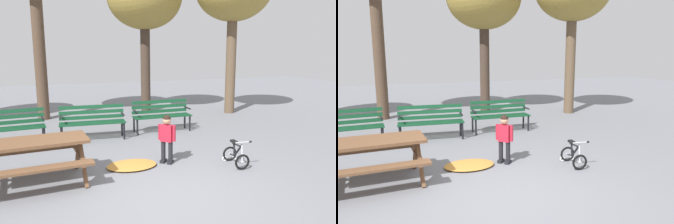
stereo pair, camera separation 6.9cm
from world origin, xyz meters
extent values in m
plane|color=slate|center=(0.00, 0.00, 0.00)|extent=(36.00, 36.00, 0.00)
cube|color=brown|center=(-1.89, 1.15, 0.74)|extent=(1.85, 0.88, 0.05)
cube|color=brown|center=(-1.85, 0.60, 0.45)|extent=(1.81, 0.36, 0.04)
cube|color=brown|center=(-1.93, 1.70, 0.45)|extent=(1.81, 0.36, 0.04)
cube|color=brown|center=(-1.09, 0.95, 0.36)|extent=(0.10, 0.57, 0.76)
cube|color=brown|center=(-1.13, 1.45, 0.36)|extent=(0.10, 0.57, 0.76)
cube|color=brown|center=(-1.11, 1.20, 0.42)|extent=(0.15, 1.10, 0.04)
cube|color=#144728|center=(-2.45, 3.83, 0.44)|extent=(1.60, 0.18, 0.03)
cube|color=#144728|center=(-2.45, 3.71, 0.44)|extent=(1.60, 0.18, 0.03)
cube|color=#144728|center=(-2.44, 3.59, 0.44)|extent=(1.60, 0.18, 0.03)
cube|color=#144728|center=(-2.43, 3.47, 0.44)|extent=(1.60, 0.18, 0.03)
cube|color=#144728|center=(-2.46, 3.87, 0.54)|extent=(1.60, 0.15, 0.09)
cube|color=#144728|center=(-2.46, 3.87, 0.67)|extent=(1.60, 0.15, 0.09)
cube|color=#144728|center=(-2.46, 3.87, 0.81)|extent=(1.60, 0.15, 0.09)
cylinder|color=black|center=(-1.68, 3.55, 0.22)|extent=(0.05, 0.05, 0.44)
cylinder|color=black|center=(-1.71, 3.91, 0.22)|extent=(0.05, 0.05, 0.44)
cube|color=black|center=(-1.69, 3.73, 0.62)|extent=(0.07, 0.40, 0.03)
cube|color=#144728|center=(-0.53, 3.78, 0.44)|extent=(1.60, 0.20, 0.03)
cube|color=#144728|center=(-0.54, 3.66, 0.44)|extent=(1.60, 0.20, 0.03)
cube|color=#144728|center=(-0.55, 3.54, 0.44)|extent=(1.60, 0.20, 0.03)
cube|color=#144728|center=(-0.56, 3.42, 0.44)|extent=(1.60, 0.20, 0.03)
cube|color=#144728|center=(-0.52, 3.82, 0.54)|extent=(1.60, 0.17, 0.09)
cube|color=#144728|center=(-0.52, 3.82, 0.67)|extent=(1.60, 0.17, 0.09)
cube|color=#144728|center=(-0.52, 3.82, 0.81)|extent=(1.60, 0.17, 0.09)
cylinder|color=black|center=(0.19, 3.38, 0.22)|extent=(0.05, 0.05, 0.44)
cylinder|color=black|center=(0.22, 3.74, 0.22)|extent=(0.05, 0.05, 0.44)
cube|color=black|center=(0.21, 3.56, 0.62)|extent=(0.07, 0.40, 0.03)
cylinder|color=black|center=(-1.30, 3.50, 0.22)|extent=(0.05, 0.05, 0.44)
cylinder|color=black|center=(-1.27, 3.86, 0.22)|extent=(0.05, 0.05, 0.44)
cube|color=black|center=(-1.29, 3.68, 0.62)|extent=(0.07, 0.40, 0.03)
cube|color=#144728|center=(1.36, 3.95, 0.44)|extent=(1.60, 0.10, 0.03)
cube|color=#144728|center=(1.36, 3.83, 0.44)|extent=(1.60, 0.10, 0.03)
cube|color=#144728|center=(1.36, 3.71, 0.44)|extent=(1.60, 0.10, 0.03)
cube|color=#144728|center=(1.36, 3.59, 0.44)|extent=(1.60, 0.10, 0.03)
cube|color=#144728|center=(1.36, 3.99, 0.54)|extent=(1.60, 0.07, 0.09)
cube|color=#144728|center=(1.36, 3.99, 0.67)|extent=(1.60, 0.07, 0.09)
cube|color=#144728|center=(1.36, 3.99, 0.81)|extent=(1.60, 0.07, 0.09)
cylinder|color=black|center=(2.11, 3.60, 0.22)|extent=(0.05, 0.05, 0.44)
cylinder|color=black|center=(2.11, 3.96, 0.22)|extent=(0.05, 0.05, 0.44)
cube|color=black|center=(2.11, 3.78, 0.62)|extent=(0.05, 0.40, 0.03)
cylinder|color=black|center=(0.61, 3.62, 0.22)|extent=(0.05, 0.05, 0.44)
cylinder|color=black|center=(0.61, 3.98, 0.22)|extent=(0.05, 0.05, 0.44)
cube|color=black|center=(0.61, 3.80, 0.62)|extent=(0.05, 0.40, 0.03)
cylinder|color=black|center=(0.62, 1.30, 0.22)|extent=(0.09, 0.09, 0.45)
cube|color=black|center=(0.62, 1.30, 0.03)|extent=(0.18, 0.18, 0.06)
cylinder|color=black|center=(0.51, 1.41, 0.22)|extent=(0.09, 0.09, 0.45)
cube|color=black|center=(0.51, 1.41, 0.03)|extent=(0.18, 0.18, 0.06)
cube|color=#B71E33|center=(0.57, 1.36, 0.61)|extent=(0.26, 0.26, 0.33)
sphere|color=tan|center=(0.57, 1.36, 0.87)|extent=(0.17, 0.17, 0.17)
sphere|color=black|center=(0.57, 1.36, 0.90)|extent=(0.16, 0.16, 0.16)
cylinder|color=#B71E33|center=(0.67, 1.25, 0.62)|extent=(0.07, 0.07, 0.31)
cylinder|color=#B71E33|center=(0.46, 1.46, 0.62)|extent=(0.07, 0.07, 0.31)
torus|color=black|center=(1.75, 0.50, 0.15)|extent=(0.30, 0.07, 0.30)
cylinder|color=silver|center=(1.75, 0.50, 0.15)|extent=(0.05, 0.04, 0.04)
torus|color=black|center=(1.80, 1.02, 0.15)|extent=(0.30, 0.07, 0.30)
cylinder|color=silver|center=(1.80, 1.02, 0.15)|extent=(0.05, 0.04, 0.04)
torus|color=white|center=(1.91, 1.01, 0.05)|extent=(0.11, 0.03, 0.11)
torus|color=white|center=(1.69, 1.03, 0.05)|extent=(0.11, 0.03, 0.11)
cylinder|color=black|center=(1.77, 0.68, 0.32)|extent=(0.06, 0.31, 0.32)
cylinder|color=black|center=(1.79, 0.84, 0.30)|extent=(0.04, 0.08, 0.27)
cylinder|color=black|center=(1.79, 0.92, 0.16)|extent=(0.05, 0.20, 0.05)
cylinder|color=silver|center=(1.76, 0.52, 0.31)|extent=(0.04, 0.07, 0.32)
cylinder|color=black|center=(1.77, 0.70, 0.42)|extent=(0.06, 0.32, 0.05)
cube|color=black|center=(1.79, 0.86, 0.45)|extent=(0.11, 0.18, 0.04)
cylinder|color=silver|center=(1.76, 0.54, 0.52)|extent=(0.34, 0.06, 0.02)
cylinder|color=black|center=(1.93, 0.53, 0.52)|extent=(0.05, 0.04, 0.04)
cylinder|color=black|center=(1.59, 0.56, 0.52)|extent=(0.05, 0.04, 0.04)
ellipsoid|color=#C68438|center=(-0.14, 1.40, 0.04)|extent=(0.99, 0.70, 0.07)
cylinder|color=brown|center=(-1.66, 6.73, 2.11)|extent=(0.36, 0.36, 4.22)
cylinder|color=#423328|center=(1.84, 6.84, 1.56)|extent=(0.34, 0.34, 3.12)
cylinder|color=brown|center=(4.58, 5.55, 1.69)|extent=(0.35, 0.35, 3.37)
camera|label=1|loc=(-1.64, -4.42, 2.21)|focal=34.80mm
camera|label=2|loc=(-1.57, -4.44, 2.21)|focal=34.80mm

